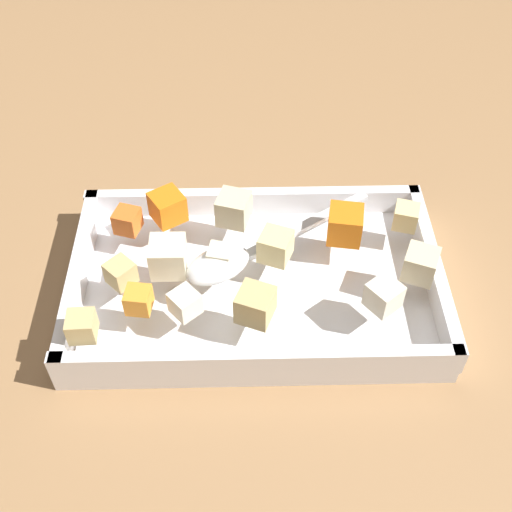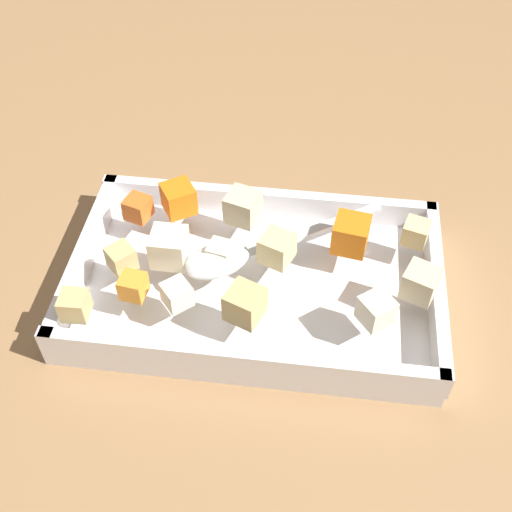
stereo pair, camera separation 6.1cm
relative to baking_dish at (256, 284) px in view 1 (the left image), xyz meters
name	(u,v)px [view 1 (the left image)]	position (x,y,z in m)	size (l,w,h in m)	color
ground_plane	(254,286)	(0.00, -0.01, -0.01)	(4.00, 4.00, 0.00)	#936D47
baking_dish	(256,284)	(0.00, 0.00, 0.00)	(0.36, 0.22, 0.04)	silver
carrot_chunk_corner_ne	(138,300)	(0.11, 0.05, 0.04)	(0.02, 0.02, 0.02)	orange
carrot_chunk_corner_nw	(345,225)	(-0.09, -0.03, 0.05)	(0.03, 0.03, 0.03)	orange
carrot_chunk_far_left	(127,221)	(0.13, -0.05, 0.04)	(0.02, 0.02, 0.02)	orange
carrot_chunk_mid_left	(168,207)	(0.09, -0.06, 0.05)	(0.03, 0.03, 0.03)	orange
potato_chunk_heap_side	(234,209)	(0.02, -0.06, 0.05)	(0.03, 0.03, 0.03)	beige
potato_chunk_near_right	(276,248)	(-0.02, -0.01, 0.05)	(0.03, 0.03, 0.03)	#E0CC89
potato_chunk_rim_edge	(168,257)	(0.08, 0.01, 0.05)	(0.03, 0.03, 0.03)	beige
potato_chunk_far_right	(252,305)	(0.01, 0.06, 0.05)	(0.03, 0.03, 0.03)	tan
potato_chunk_back_center	(220,257)	(0.03, 0.00, 0.04)	(0.02, 0.02, 0.02)	beige
potato_chunk_mid_right	(82,326)	(0.15, 0.08, 0.04)	(0.02, 0.02, 0.02)	tan
potato_chunk_corner_se	(406,216)	(-0.15, -0.05, 0.04)	(0.02, 0.02, 0.02)	#E0CC89
potato_chunk_front_center	(121,273)	(0.13, 0.02, 0.04)	(0.02, 0.02, 0.02)	tan
potato_chunk_near_spoon	(420,264)	(-0.15, 0.02, 0.05)	(0.03, 0.03, 0.03)	beige
parsnip_chunk_heap_top	(384,296)	(-0.11, 0.05, 0.04)	(0.03, 0.03, 0.03)	silver
parsnip_chunk_under_handle	(185,303)	(0.06, 0.06, 0.04)	(0.02, 0.02, 0.02)	silver
serving_spoon	(230,259)	(0.02, 0.00, 0.04)	(0.19, 0.14, 0.02)	silver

